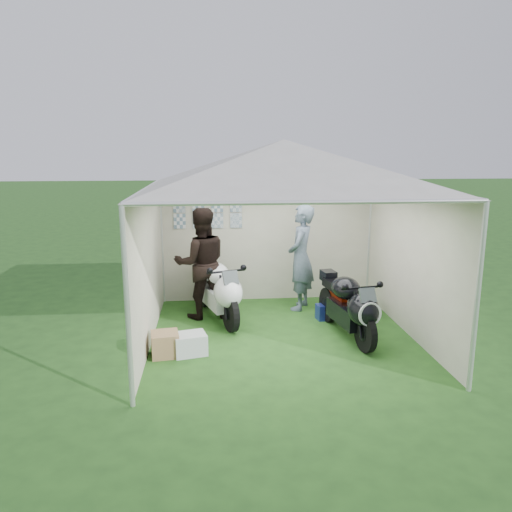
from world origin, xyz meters
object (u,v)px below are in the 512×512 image
object	(u,v)px
motorcycle_black	(349,305)
equipment_box	(357,304)
person_blue_jacket	(301,258)
crate_0	(190,344)
person_dark_jacket	(201,263)
paddock_stand	(327,312)
crate_1	(165,344)
motorcycle_white	(218,288)
canopy_tent	(283,169)

from	to	relation	value
motorcycle_black	equipment_box	distance (m)	1.12
person_blue_jacket	crate_0	bearing A→B (deg)	-21.43
person_dark_jacket	equipment_box	size ratio (longest dim) A/B	4.33
paddock_stand	crate_1	distance (m)	2.94
paddock_stand	crate_0	distance (m)	2.62
motorcycle_white	equipment_box	size ratio (longest dim) A/B	4.46
canopy_tent	person_dark_jacket	world-z (taller)	canopy_tent
paddock_stand	equipment_box	distance (m)	0.58
person_dark_jacket	motorcycle_black	bearing A→B (deg)	143.07
person_dark_jacket	canopy_tent	bearing A→B (deg)	132.10
equipment_box	motorcycle_white	bearing A→B (deg)	179.53
paddock_stand	person_dark_jacket	size ratio (longest dim) A/B	0.18
motorcycle_white	paddock_stand	size ratio (longest dim) A/B	5.64
motorcycle_black	crate_1	bearing A→B (deg)	-179.83
canopy_tent	person_dark_jacket	xyz separation A→B (m)	(-1.25, 1.01, -1.62)
canopy_tent	crate_1	size ratio (longest dim) A/B	15.00
equipment_box	crate_1	distance (m)	3.50
equipment_box	crate_1	bearing A→B (deg)	-155.99
motorcycle_black	person_blue_jacket	world-z (taller)	person_blue_jacket
crate_1	canopy_tent	bearing A→B (deg)	19.83
person_dark_jacket	crate_0	xyz separation A→B (m)	(-0.15, -1.62, -0.80)
crate_0	person_blue_jacket	bearing A→B (deg)	44.83
paddock_stand	person_dark_jacket	xyz separation A→B (m)	(-2.13, 0.33, 0.82)
person_blue_jacket	crate_1	size ratio (longest dim) A/B	5.05
canopy_tent	person_dark_jacket	size ratio (longest dim) A/B	2.96
person_blue_jacket	crate_0	size ratio (longest dim) A/B	4.21
canopy_tent	equipment_box	world-z (taller)	canopy_tent
canopy_tent	crate_1	xyz separation A→B (m)	(-1.75, -0.63, -2.41)
canopy_tent	crate_0	bearing A→B (deg)	-156.48
equipment_box	crate_0	bearing A→B (deg)	-153.78
paddock_stand	canopy_tent	bearing A→B (deg)	-142.44
motorcycle_black	equipment_box	size ratio (longest dim) A/B	4.37
canopy_tent	equipment_box	size ratio (longest dim) A/B	12.82
canopy_tent	paddock_stand	bearing A→B (deg)	37.56
person_dark_jacket	person_blue_jacket	bearing A→B (deg)	-179.39
crate_1	person_dark_jacket	bearing A→B (deg)	73.04
equipment_box	crate_0	xyz separation A→B (m)	(-2.85, -1.40, -0.07)
motorcycle_white	person_blue_jacket	size ratio (longest dim) A/B	1.03
equipment_box	crate_1	size ratio (longest dim) A/B	1.17
person_blue_jacket	crate_1	distance (m)	3.09
canopy_tent	crate_1	world-z (taller)	canopy_tent
paddock_stand	equipment_box	bearing A→B (deg)	11.48
motorcycle_black	crate_0	bearing A→B (deg)	-179.02
motorcycle_black	paddock_stand	bearing A→B (deg)	90.00
motorcycle_white	crate_0	size ratio (longest dim) A/B	4.36
canopy_tent	person_blue_jacket	xyz separation A→B (m)	(0.53, 1.31, -1.62)
motorcycle_white	paddock_stand	bearing A→B (deg)	-21.59
person_blue_jacket	crate_1	bearing A→B (deg)	-25.83
equipment_box	person_blue_jacket	bearing A→B (deg)	150.55
canopy_tent	motorcycle_black	distance (m)	2.29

